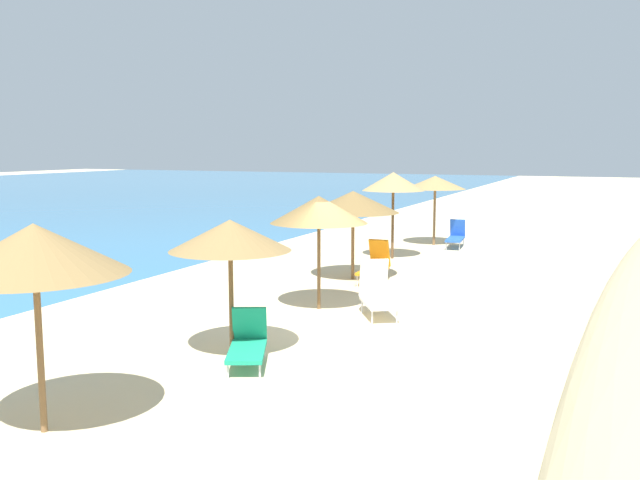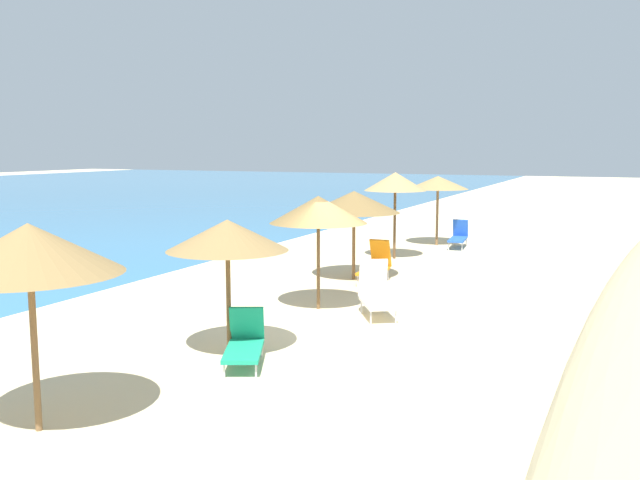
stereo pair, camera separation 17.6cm
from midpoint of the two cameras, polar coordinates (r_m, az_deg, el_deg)
ground_plane at (r=14.75m, az=3.18°, el=-6.96°), size 160.00×160.00×0.00m
beach_umbrella_1 at (r=9.54m, az=-22.45°, el=-0.70°), size 2.40×2.40×2.77m
beach_umbrella_2 at (r=12.23m, az=-7.26°, el=0.38°), size 2.17×2.17×2.47m
beach_umbrella_3 at (r=15.72m, az=0.18°, el=2.52°), size 2.24×2.24×2.63m
beach_umbrella_4 at (r=19.41m, az=3.09°, el=3.16°), size 2.60×2.60×2.51m
beach_umbrella_5 at (r=23.11m, az=6.46°, el=4.81°), size 2.07×2.07×2.90m
beach_umbrella_6 at (r=26.62m, az=9.91°, el=4.69°), size 2.30×2.30×2.64m
lounge_chair_0 at (r=19.15m, az=4.89°, el=-2.07°), size 1.49×0.60×1.17m
lounge_chair_1 at (r=12.10m, az=-5.84°, el=-8.46°), size 1.51×1.13×0.92m
lounge_chair_2 at (r=15.37m, az=4.99°, el=-4.43°), size 1.46×1.24×1.23m
lounge_chair_3 at (r=26.26m, az=11.57°, el=0.30°), size 1.67×0.72×1.01m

